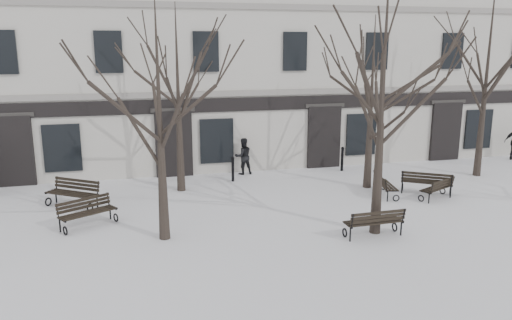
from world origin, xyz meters
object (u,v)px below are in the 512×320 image
object	(u,v)px
bench_0	(87,212)
bench_1	(375,222)
bench_2	(427,182)
bench_4	(438,188)
tree_2	(384,66)
bench_5	(384,184)
bench_3	(73,192)
tree_1	(159,93)

from	to	relation	value
bench_0	bench_1	size ratio (longest dim) A/B	1.02
bench_2	bench_4	xyz separation A→B (m)	(0.10, -0.61, -0.08)
tree_2	bench_1	bearing A→B (deg)	-120.83
bench_2	bench_4	size ratio (longest dim) A/B	1.15
bench_5	tree_2	bearing A→B (deg)	159.27
tree_2	bench_3	xyz separation A→B (m)	(-9.31, 4.93, -4.55)
tree_1	bench_3	size ratio (longest dim) A/B	3.52
tree_2	bench_5	bearing A→B (deg)	58.16
tree_2	bench_4	distance (m)	6.60
bench_0	bench_4	distance (m)	12.58
bench_0	tree_2	bearing A→B (deg)	-47.92
tree_1	bench_0	xyz separation A→B (m)	(-2.32, 1.63, -3.86)
bench_0	bench_5	size ratio (longest dim) A/B	1.09
bench_2	bench_4	bearing A→B (deg)	133.10
bench_2	tree_1	bearing A→B (deg)	45.22
bench_4	bench_5	world-z (taller)	bench_5
bench_1	bench_0	bearing A→B (deg)	-22.09
bench_3	tree_1	bearing A→B (deg)	-17.03
tree_1	bench_5	bearing A→B (deg)	15.80
bench_1	bench_4	xyz separation A→B (m)	(4.11, 2.94, -0.06)
tree_2	bench_0	size ratio (longest dim) A/B	4.39
bench_1	bench_3	distance (m)	10.52
bench_3	bench_1	bearing A→B (deg)	5.35
bench_0	bench_3	size ratio (longest dim) A/B	0.94
tree_2	bench_3	bearing A→B (deg)	152.09
bench_2	bench_3	distance (m)	13.22
tree_2	bench_5	size ratio (longest dim) A/B	4.78
bench_1	bench_3	xyz separation A→B (m)	(-9.10, 5.28, 0.04)
bench_4	bench_5	bearing A→B (deg)	-53.48
tree_2	bench_0	xyz separation A→B (m)	(-8.67, 2.71, -4.60)
tree_1	bench_0	world-z (taller)	tree_1
bench_0	bench_2	world-z (taller)	bench_2
tree_1	bench_1	size ratio (longest dim) A/B	3.82
bench_0	bench_3	bearing A→B (deg)	75.46
tree_1	bench_2	distance (m)	11.06
tree_2	bench_1	size ratio (longest dim) A/B	4.46
bench_1	bench_2	size ratio (longest dim) A/B	0.95
tree_1	bench_3	distance (m)	6.18
tree_2	bench_0	distance (m)	10.18
tree_2	bench_0	world-z (taller)	tree_2
bench_0	bench_5	xyz separation A→B (m)	(10.84, 0.78, -0.05)
tree_2	bench_5	world-z (taller)	tree_2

